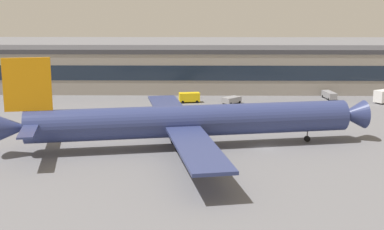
% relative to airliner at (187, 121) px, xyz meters
% --- Properties ---
extents(ground_plane, '(600.00, 600.00, 0.00)m').
position_rel_airliner_xyz_m(ground_plane, '(14.12, 0.00, -4.78)').
color(ground_plane, slate).
extents(terminal_building, '(173.06, 16.45, 12.54)m').
position_rel_airliner_xyz_m(terminal_building, '(14.12, 61.57, 1.52)').
color(terminal_building, gray).
rests_on(terminal_building, ground_plane).
extents(airliner, '(65.86, 56.89, 16.42)m').
position_rel_airliner_xyz_m(airliner, '(0.00, 0.00, 0.00)').
color(airliner, navy).
rests_on(airliner, ground_plane).
extents(crew_van, '(5.49, 3.01, 2.55)m').
position_rel_airliner_xyz_m(crew_van, '(-0.36, 43.09, -3.32)').
color(crew_van, yellow).
rests_on(crew_van, ground_plane).
extents(belt_loader, '(2.78, 6.60, 1.95)m').
position_rel_airliner_xyz_m(belt_loader, '(36.71, 48.80, -3.62)').
color(belt_loader, gray).
rests_on(belt_loader, ground_plane).
extents(pushback_tractor, '(5.22, 5.25, 1.75)m').
position_rel_airliner_xyz_m(pushback_tractor, '(10.50, 41.72, -3.73)').
color(pushback_tractor, gray).
rests_on(pushback_tractor, ground_plane).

